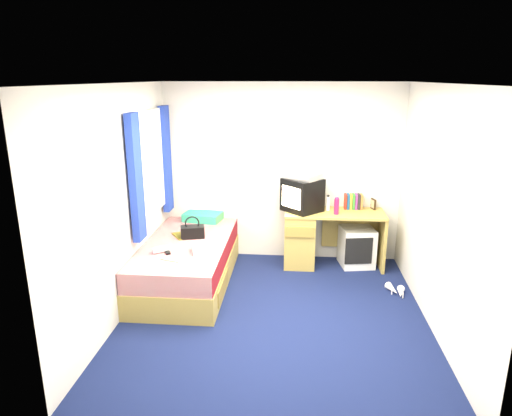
# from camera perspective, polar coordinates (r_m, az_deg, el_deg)

# --- Properties ---
(ground) EXTENTS (3.40, 3.40, 0.00)m
(ground) POSITION_cam_1_polar(r_m,az_deg,el_deg) (5.03, 2.26, -13.18)
(ground) COLOR #0C1438
(ground) RESTS_ON ground
(room_shell) EXTENTS (3.40, 3.40, 3.40)m
(room_shell) POSITION_cam_1_polar(r_m,az_deg,el_deg) (4.50, 2.47, 3.14)
(room_shell) COLOR white
(room_shell) RESTS_ON ground
(bed) EXTENTS (1.01, 2.00, 0.54)m
(bed) POSITION_cam_1_polar(r_m,az_deg,el_deg) (5.69, -8.55, -6.76)
(bed) COLOR tan
(bed) RESTS_ON ground
(pillow) EXTENTS (0.55, 0.41, 0.11)m
(pillow) POSITION_cam_1_polar(r_m,az_deg,el_deg) (6.35, -6.65, -1.09)
(pillow) COLOR teal
(pillow) RESTS_ON bed
(desk) EXTENTS (1.30, 0.55, 0.75)m
(desk) POSITION_cam_1_polar(r_m,az_deg,el_deg) (6.18, 7.11, -3.44)
(desk) COLOR tan
(desk) RESTS_ON ground
(storage_cube) EXTENTS (0.48, 0.48, 0.52)m
(storage_cube) POSITION_cam_1_polar(r_m,az_deg,el_deg) (6.29, 12.47, -4.73)
(storage_cube) COLOR white
(storage_cube) RESTS_ON ground
(crt_tv) EXTENTS (0.59, 0.59, 0.43)m
(crt_tv) POSITION_cam_1_polar(r_m,az_deg,el_deg) (6.01, 5.79, 1.64)
(crt_tv) COLOR black
(crt_tv) RESTS_ON desk
(vcr) EXTENTS (0.52, 0.50, 0.08)m
(vcr) POSITION_cam_1_polar(r_m,az_deg,el_deg) (5.95, 5.89, 4.04)
(vcr) COLOR silver
(vcr) RESTS_ON crt_tv
(book_row) EXTENTS (0.24, 0.13, 0.20)m
(book_row) POSITION_cam_1_polar(r_m,az_deg,el_deg) (6.25, 12.07, 0.81)
(book_row) COLOR maroon
(book_row) RESTS_ON desk
(picture_frame) EXTENTS (0.05, 0.12, 0.14)m
(picture_frame) POSITION_cam_1_polar(r_m,az_deg,el_deg) (6.30, 14.45, 0.49)
(picture_frame) COLOR black
(picture_frame) RESTS_ON desk
(pink_water_bottle) EXTENTS (0.08, 0.08, 0.20)m
(pink_water_bottle) POSITION_cam_1_polar(r_m,az_deg,el_deg) (5.95, 10.03, 0.18)
(pink_water_bottle) COLOR #C01B4C
(pink_water_bottle) RESTS_ON desk
(aerosol_can) EXTENTS (0.06, 0.06, 0.19)m
(aerosol_can) POSITION_cam_1_polar(r_m,az_deg,el_deg) (6.11, 8.98, 0.57)
(aerosol_can) COLOR white
(aerosol_can) RESTS_ON desk
(handbag) EXTENTS (0.32, 0.23, 0.27)m
(handbag) POSITION_cam_1_polar(r_m,az_deg,el_deg) (5.70, -7.95, -2.90)
(handbag) COLOR black
(handbag) RESTS_ON bed
(towel) EXTENTS (0.35, 0.32, 0.09)m
(towel) POSITION_cam_1_polar(r_m,az_deg,el_deg) (5.23, -6.44, -4.99)
(towel) COLOR silver
(towel) RESTS_ON bed
(magazine) EXTENTS (0.33, 0.35, 0.01)m
(magazine) POSITION_cam_1_polar(r_m,az_deg,el_deg) (5.79, -9.07, -3.40)
(magazine) COLOR gold
(magazine) RESTS_ON bed
(water_bottle) EXTENTS (0.20, 0.17, 0.07)m
(water_bottle) POSITION_cam_1_polar(r_m,az_deg,el_deg) (5.29, -11.75, -5.11)
(water_bottle) COLOR silver
(water_bottle) RESTS_ON bed
(colour_swatch_fan) EXTENTS (0.23, 0.13, 0.01)m
(colour_swatch_fan) POSITION_cam_1_polar(r_m,az_deg,el_deg) (5.07, -10.64, -6.38)
(colour_swatch_fan) COLOR yellow
(colour_swatch_fan) RESTS_ON bed
(remote_control) EXTENTS (0.12, 0.16, 0.02)m
(remote_control) POSITION_cam_1_polar(r_m,az_deg,el_deg) (5.29, -11.06, -5.37)
(remote_control) COLOR black
(remote_control) RESTS_ON bed
(window_assembly) EXTENTS (0.11, 1.42, 1.40)m
(window_assembly) POSITION_cam_1_polar(r_m,az_deg,el_deg) (5.66, -12.99, 5.09)
(window_assembly) COLOR silver
(window_assembly) RESTS_ON room_shell
(white_heels) EXTENTS (0.22, 0.32, 0.09)m
(white_heels) POSITION_cam_1_polar(r_m,az_deg,el_deg) (5.68, 17.16, -9.88)
(white_heels) COLOR white
(white_heels) RESTS_ON ground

